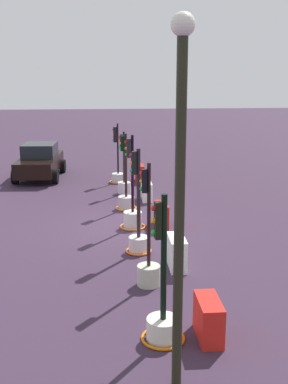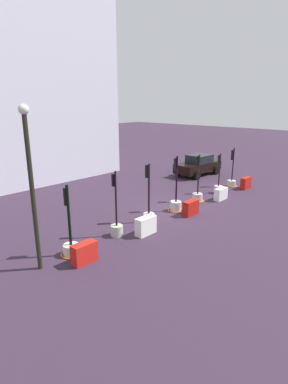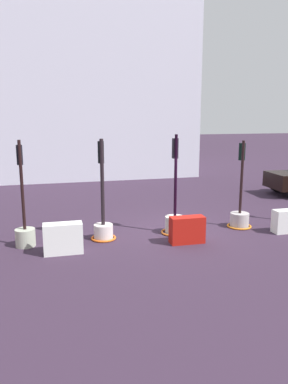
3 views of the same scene
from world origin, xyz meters
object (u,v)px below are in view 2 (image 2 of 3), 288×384
at_px(traffic_light_4, 197,194).
at_px(construction_barrier_1, 146,226).
at_px(traffic_light_2, 149,211).
at_px(traffic_light_5, 218,186).
at_px(construction_barrier_2, 191,208).
at_px(traffic_light_6, 232,180).
at_px(car_black_sedan, 198,165).
at_px(street_lamp_post, 31,178).
at_px(traffic_light_0, 71,243).
at_px(construction_barrier_0, 84,253).
at_px(construction_barrier_3, 221,194).
at_px(traffic_light_3, 176,202).
at_px(traffic_light_1, 116,224).
at_px(construction_barrier_4, 246,183).

bearing_deg(traffic_light_4, construction_barrier_1, -170.23).
height_order(traffic_light_2, traffic_light_4, traffic_light_2).
distance_m(traffic_light_5, construction_barrier_1, 8.66).
xyz_separation_m(traffic_light_2, traffic_light_5, (7.32, 0.03, -0.08)).
xyz_separation_m(traffic_light_4, construction_barrier_2, (-2.38, -1.11, -0.06)).
bearing_deg(traffic_light_6, construction_barrier_2, -170.35).
height_order(car_black_sedan, street_lamp_post, street_lamp_post).
bearing_deg(traffic_light_0, car_black_sedan, 14.83).
relative_size(construction_barrier_0, construction_barrier_3, 0.95).
height_order(traffic_light_0, car_black_sedan, traffic_light_0).
bearing_deg(construction_barrier_3, car_black_sedan, 45.04).
distance_m(construction_barrier_2, street_lamp_post, 9.38).
distance_m(traffic_light_4, traffic_light_6, 4.83).
height_order(traffic_light_2, construction_barrier_2, traffic_light_2).
relative_size(traffic_light_5, street_lamp_post, 0.46).
bearing_deg(traffic_light_2, traffic_light_0, -179.12).
bearing_deg(street_lamp_post, traffic_light_3, 0.82).
xyz_separation_m(traffic_light_0, traffic_light_2, (4.92, 0.08, 0.09)).
height_order(traffic_light_4, street_lamp_post, street_lamp_post).
distance_m(traffic_light_1, car_black_sedan, 14.12).
height_order(traffic_light_5, construction_barrier_1, traffic_light_5).
xyz_separation_m(traffic_light_0, construction_barrier_2, (7.34, -0.94, -0.10)).
bearing_deg(construction_barrier_2, traffic_light_5, 12.02).
height_order(traffic_light_0, traffic_light_2, traffic_light_2).
height_order(traffic_light_0, construction_barrier_1, traffic_light_0).
xyz_separation_m(traffic_light_3, traffic_light_5, (4.95, 0.02, 0.01)).
relative_size(traffic_light_1, traffic_light_3, 0.97).
xyz_separation_m(traffic_light_3, construction_barrier_4, (7.34, -0.89, -0.09)).
bearing_deg(street_lamp_post, construction_barrier_1, -9.33).
relative_size(construction_barrier_0, street_lamp_post, 0.17).
relative_size(traffic_light_2, traffic_light_6, 1.08).
bearing_deg(car_black_sedan, construction_barrier_4, -105.47).
bearing_deg(traffic_light_6, construction_barrier_0, -175.23).
xyz_separation_m(traffic_light_3, construction_barrier_2, (0.04, -1.02, -0.10)).
bearing_deg(traffic_light_1, traffic_light_0, -179.60).
xyz_separation_m(traffic_light_0, construction_barrier_3, (11.00, -0.79, -0.13)).
bearing_deg(construction_barrier_3, traffic_light_5, 35.89).
height_order(construction_barrier_0, car_black_sedan, car_black_sedan).
xyz_separation_m(traffic_light_2, construction_barrier_4, (9.72, -0.88, -0.18)).
bearing_deg(street_lamp_post, traffic_light_2, 1.08).
bearing_deg(construction_barrier_2, traffic_light_0, 172.69).
relative_size(traffic_light_1, construction_barrier_3, 2.90).
distance_m(construction_barrier_1, construction_barrier_3, 7.36).
xyz_separation_m(traffic_light_0, traffic_light_6, (14.54, 0.28, -0.05)).
height_order(traffic_light_2, construction_barrier_0, traffic_light_2).
distance_m(traffic_light_2, construction_barrier_2, 2.63).
distance_m(construction_barrier_1, construction_barrier_2, 3.70).
height_order(construction_barrier_2, street_lamp_post, street_lamp_post).
xyz_separation_m(traffic_light_0, car_black_sedan, (16.04, 4.25, 0.36)).
relative_size(traffic_light_5, car_black_sedan, 0.61).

